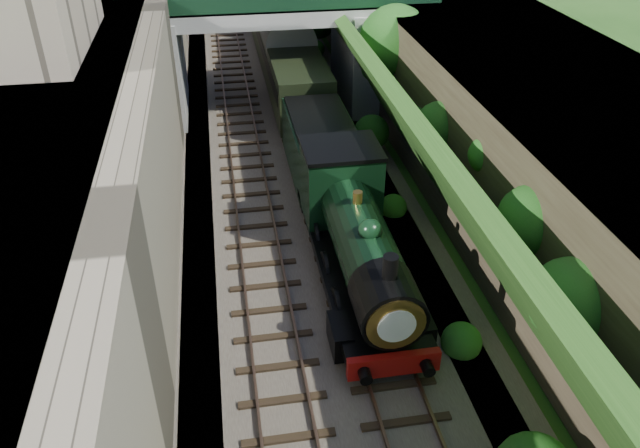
% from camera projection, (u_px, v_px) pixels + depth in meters
% --- Properties ---
extents(trackbed, '(10.00, 90.00, 0.20)m').
position_uv_depth(trackbed, '(281.00, 134.00, 32.74)').
color(trackbed, '#473F38').
rests_on(trackbed, ground).
extents(retaining_wall, '(1.00, 90.00, 7.00)m').
position_uv_depth(retaining_wall, '(165.00, 78.00, 30.13)').
color(retaining_wall, '#756B56').
rests_on(retaining_wall, ground).
extents(street_plateau_left, '(6.00, 90.00, 7.00)m').
position_uv_depth(street_plateau_left, '(90.00, 82.00, 29.64)').
color(street_plateau_left, '#262628').
rests_on(street_plateau_left, ground).
extents(street_plateau_right, '(8.00, 90.00, 6.25)m').
position_uv_depth(street_plateau_right, '(460.00, 68.00, 32.44)').
color(street_plateau_right, '#262628').
rests_on(street_plateau_right, ground).
extents(embankment_slope, '(4.47, 90.00, 6.36)m').
position_uv_depth(embankment_slope, '(382.00, 90.00, 30.89)').
color(embankment_slope, '#1E4714').
rests_on(embankment_slope, ground).
extents(track_left, '(2.50, 90.00, 0.20)m').
position_uv_depth(track_left, '(242.00, 135.00, 32.38)').
color(track_left, black).
rests_on(track_left, trackbed).
extents(track_right, '(2.50, 90.00, 0.20)m').
position_uv_depth(track_right, '(303.00, 130.00, 32.83)').
color(track_right, black).
rests_on(track_right, trackbed).
extents(road_bridge, '(16.00, 6.40, 7.25)m').
position_uv_depth(road_bridge, '(287.00, 36.00, 34.05)').
color(road_bridge, gray).
rests_on(road_bridge, ground).
extents(tree, '(3.60, 3.80, 6.60)m').
position_uv_depth(tree, '(396.00, 44.00, 30.98)').
color(tree, black).
rests_on(tree, ground).
extents(locomotive, '(3.10, 10.23, 3.83)m').
position_uv_depth(locomotive, '(357.00, 240.00, 21.24)').
color(locomotive, black).
rests_on(locomotive, trackbed).
extents(tender, '(2.70, 6.00, 3.05)m').
position_uv_depth(tender, '(321.00, 153.00, 27.49)').
color(tender, black).
rests_on(tender, trackbed).
extents(coach_front, '(2.90, 18.00, 3.70)m').
position_uv_depth(coach_front, '(286.00, 55.00, 37.71)').
color(coach_front, black).
rests_on(coach_front, trackbed).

